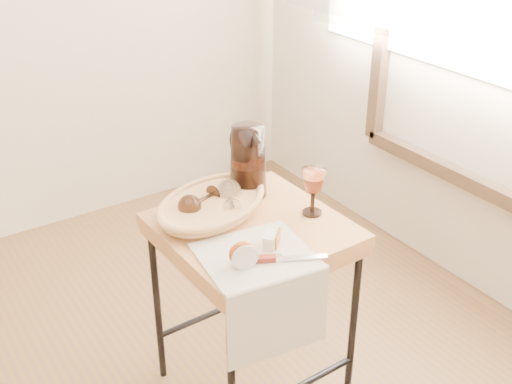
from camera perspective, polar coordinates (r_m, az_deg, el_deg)
curtain at (r=2.49m, az=20.61°, el=15.58°), size 0.02×1.00×2.20m
side_table at (r=2.13m, az=-0.30°, el=-10.59°), size 0.54×0.54×0.67m
tea_towel at (r=1.79m, az=-0.00°, el=-5.70°), size 0.34×0.31×0.01m
bread_basket at (r=1.99m, az=-3.95°, el=-1.29°), size 0.43×0.37×0.05m
goblet_lying_a at (r=1.98m, az=-5.03°, el=-0.79°), size 0.14×0.11×0.07m
goblet_lying_b at (r=1.98m, az=-2.29°, el=-0.52°), size 0.12×0.15×0.08m
pitcher at (r=2.06m, az=-0.73°, el=2.77°), size 0.19×0.26×0.28m
wine_goblet at (r=1.97m, az=5.12°, el=0.05°), size 0.09×0.09×0.16m
apple_half at (r=1.73m, az=-1.18°, el=-5.48°), size 0.09×0.06×0.07m
apple_wedge at (r=1.82m, az=1.31°, el=-4.31°), size 0.07×0.07×0.04m
table_knife at (r=1.77m, az=2.30°, el=-5.86°), size 0.22×0.13×0.02m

